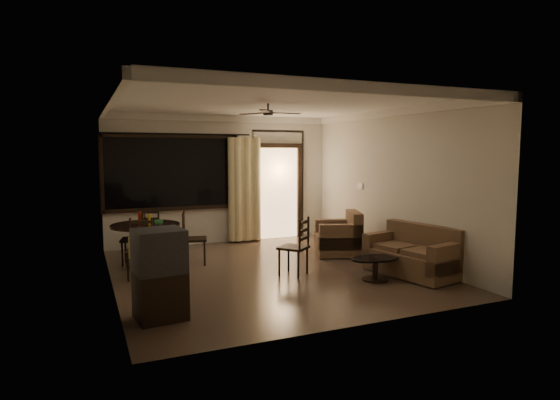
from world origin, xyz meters
name	(u,v)px	position (x,y,z in m)	size (l,w,h in m)	color
ground	(268,271)	(0.00, 0.00, 0.00)	(5.50, 5.50, 0.00)	#7F6651
room_shell	(263,161)	(0.59, 1.77, 1.83)	(5.50, 6.70, 5.50)	beige
dining_table	(146,233)	(-1.86, 1.18, 0.59)	(1.19, 1.19, 0.97)	black
dining_chair_west	(134,249)	(-2.04, 1.38, 0.28)	(0.51, 0.51, 0.95)	black
dining_chair_east	(194,248)	(-1.05, 0.98, 0.28)	(0.51, 0.51, 0.95)	black
dining_chair_south	(141,260)	(-2.05, 0.35, 0.31)	(0.51, 0.55, 0.95)	black
dining_chair_north	(151,242)	(-1.67, 1.94, 0.28)	(0.51, 0.51, 0.95)	black
tv_cabinet	(160,274)	(-2.05, -1.60, 0.55)	(0.63, 0.58, 1.10)	black
sofa	(414,256)	(2.11, -1.17, 0.32)	(1.08, 1.62, 0.79)	#43281F
armchair	(341,237)	(1.76, 0.59, 0.34)	(1.06, 1.06, 0.83)	#43281F
coffee_table	(375,265)	(1.33, -1.21, 0.24)	(0.83, 0.50, 0.36)	black
side_chair	(294,258)	(0.29, -0.41, 0.28)	(0.59, 0.59, 0.96)	black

